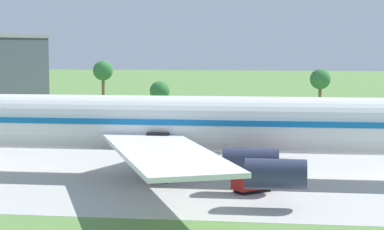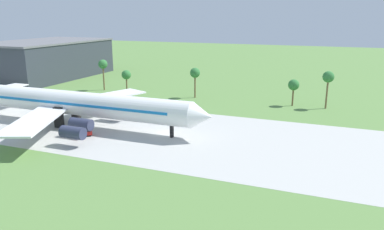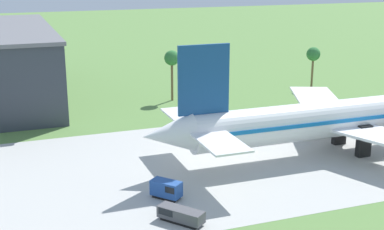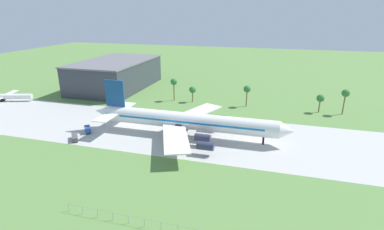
# 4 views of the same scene
# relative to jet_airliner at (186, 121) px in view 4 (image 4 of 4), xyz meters

# --- Properties ---
(ground_plane) EXTENTS (600.00, 600.00, 0.00)m
(ground_plane) POSITION_rel_jet_airliner_xyz_m (26.20, 2.51, -6.14)
(ground_plane) COLOR #5B8442
(taxiway_strip) EXTENTS (320.00, 44.00, 0.02)m
(taxiway_strip) POSITION_rel_jet_airliner_xyz_m (26.20, 2.51, -6.13)
(taxiway_strip) COLOR #B2B2AD
(taxiway_strip) RESTS_ON ground_plane
(jet_airliner) EXTENTS (79.50, 55.18, 20.21)m
(jet_airliner) POSITION_rel_jet_airliner_xyz_m (0.00, 0.00, 0.00)
(jet_airliner) COLOR white
(jet_airliner) RESTS_ON ground_plane
(regional_aircraft) EXTENTS (31.20, 28.33, 7.95)m
(regional_aircraft) POSITION_rel_jet_airliner_xyz_m (-109.04, 17.53, -3.53)
(regional_aircraft) COLOR white
(regional_aircraft) RESTS_ON ground_plane
(baggage_tug) EXTENTS (4.43, 4.20, 2.52)m
(baggage_tug) POSITION_rel_jet_airliner_xyz_m (8.64, -7.18, -4.78)
(baggage_tug) COLOR black
(baggage_tug) RESTS_ON ground_plane
(fuel_truck) EXTENTS (5.43, 6.12, 1.90)m
(fuel_truck) POSITION_rel_jet_airliner_xyz_m (-39.31, -15.50, -5.09)
(fuel_truck) COLOR black
(fuel_truck) RESTS_ON ground_plane
(catering_van) EXTENTS (4.33, 4.60, 2.59)m
(catering_van) POSITION_rel_jet_airliner_xyz_m (-38.62, -8.15, -4.75)
(catering_van) COLOR black
(catering_van) RESTS_ON ground_plane
(terminal_building) EXTENTS (36.72, 61.20, 17.25)m
(terminal_building) POSITION_rel_jet_airliner_xyz_m (-64.87, 61.61, 2.50)
(terminal_building) COLOR #333842
(terminal_building) RESTS_ON ground_plane
(palm_tree_row) EXTENTS (124.57, 3.60, 12.14)m
(palm_tree_row) POSITION_rel_jet_airliner_xyz_m (42.01, 44.65, 2.02)
(palm_tree_row) COLOR brown
(palm_tree_row) RESTS_ON ground_plane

